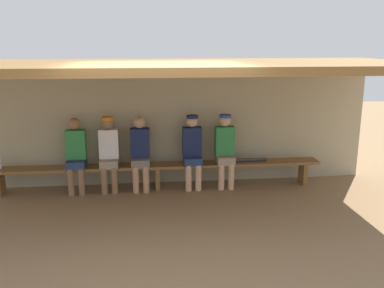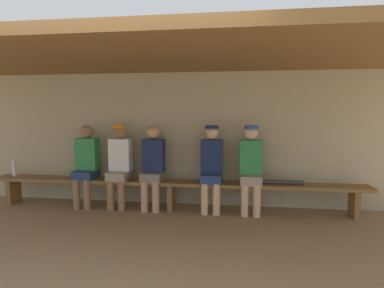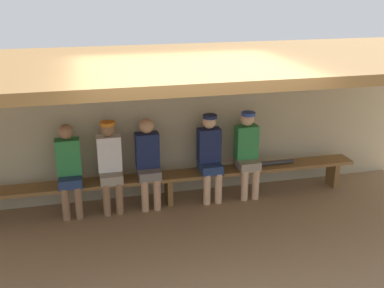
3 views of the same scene
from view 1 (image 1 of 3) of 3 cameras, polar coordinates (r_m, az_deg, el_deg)
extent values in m
plane|color=#8C6D4C|center=(6.30, -4.27, -10.85)|extent=(24.00, 24.00, 0.00)
cube|color=tan|center=(7.87, -4.96, 2.60)|extent=(8.00, 0.20, 2.20)
cube|color=brown|center=(6.43, -4.87, 10.53)|extent=(8.00, 2.80, 0.12)
cube|color=brown|center=(7.59, -4.77, -2.98)|extent=(6.00, 0.36, 0.05)
cube|color=brown|center=(8.09, -24.68, -4.90)|extent=(0.08, 0.29, 0.41)
cube|color=brown|center=(7.66, -4.73, -4.63)|extent=(0.08, 0.29, 0.41)
cube|color=brown|center=(8.20, 14.90, -3.82)|extent=(0.08, 0.29, 0.41)
cube|color=gray|center=(7.68, 4.52, -2.05)|extent=(0.32, 0.40, 0.14)
cylinder|color=#DBAD84|center=(7.60, 4.03, -4.51)|extent=(0.11, 0.11, 0.48)
cylinder|color=#DBAD84|center=(7.63, 5.37, -4.45)|extent=(0.11, 0.11, 0.48)
cube|color=#2D8442|center=(7.67, 4.45, 0.48)|extent=(0.34, 0.20, 0.52)
sphere|color=#DBAD84|center=(7.59, 4.50, 3.20)|extent=(0.21, 0.21, 0.21)
cylinder|color=#2D47A5|center=(7.54, 4.57, 3.82)|extent=(0.21, 0.21, 0.05)
cube|color=navy|center=(7.59, 0.07, -2.19)|extent=(0.32, 0.40, 0.14)
cylinder|color=#DBAD84|center=(7.51, -0.48, -4.67)|extent=(0.11, 0.11, 0.48)
cylinder|color=#DBAD84|center=(7.53, 0.88, -4.63)|extent=(0.11, 0.11, 0.48)
cube|color=#19234C|center=(7.58, 0.00, 0.37)|extent=(0.34, 0.20, 0.52)
sphere|color=#DBAD84|center=(7.51, 0.00, 3.12)|extent=(0.21, 0.21, 0.21)
cylinder|color=#19234C|center=(7.45, 0.04, 3.74)|extent=(0.21, 0.21, 0.05)
cube|color=slate|center=(7.55, -7.04, -2.39)|extent=(0.32, 0.40, 0.14)
cylinder|color=tan|center=(7.48, -7.68, -4.88)|extent=(0.11, 0.11, 0.48)
cylinder|color=tan|center=(7.48, -6.29, -4.85)|extent=(0.11, 0.11, 0.48)
cube|color=#19234C|center=(7.54, -7.11, 0.19)|extent=(0.34, 0.20, 0.52)
sphere|color=tan|center=(7.46, -7.19, 2.95)|extent=(0.21, 0.21, 0.21)
cube|color=gray|center=(7.58, -11.21, -2.49)|extent=(0.32, 0.40, 0.14)
cylinder|color=#8C6647|center=(7.52, -11.89, -4.97)|extent=(0.11, 0.11, 0.48)
cylinder|color=#8C6647|center=(7.50, -10.52, -4.94)|extent=(0.11, 0.11, 0.48)
cube|color=white|center=(7.57, -11.28, 0.08)|extent=(0.34, 0.20, 0.52)
sphere|color=#8C6647|center=(7.49, -11.41, 2.83)|extent=(0.21, 0.21, 0.21)
cylinder|color=orange|center=(7.44, -11.47, 3.45)|extent=(0.21, 0.21, 0.05)
cube|color=navy|center=(7.65, -15.48, -2.58)|extent=(0.32, 0.40, 0.14)
cylinder|color=#8C6647|center=(7.60, -16.20, -5.03)|extent=(0.11, 0.11, 0.48)
cylinder|color=#8C6647|center=(7.57, -14.85, -5.01)|extent=(0.11, 0.11, 0.48)
cube|color=#2D8442|center=(7.64, -15.55, -0.04)|extent=(0.34, 0.20, 0.52)
sphere|color=#8C6647|center=(7.57, -15.73, 2.68)|extent=(0.21, 0.21, 0.21)
cylinder|color=#333338|center=(7.77, 6.92, -2.19)|extent=(0.89, 0.07, 0.07)
camera|label=2|loc=(2.95, 17.56, -8.52)|focal=29.27mm
camera|label=3|loc=(1.54, -56.70, 30.82)|focal=43.26mm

